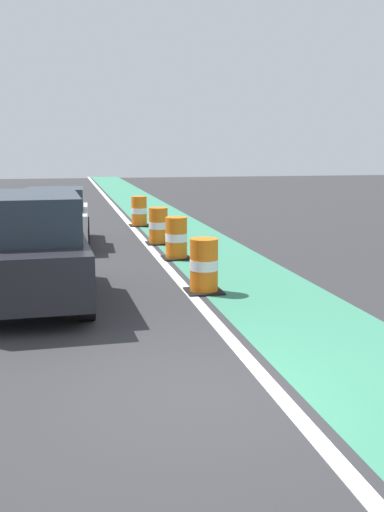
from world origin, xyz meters
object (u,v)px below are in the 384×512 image
at_px(parked_sedan_second, 56,217).
at_px(traffic_barrel_back, 158,226).
at_px(traffic_barrel_far, 139,212).
at_px(traffic_barrel_mid, 176,239).
at_px(parked_suv_nearest, 35,248).
at_px(traffic_barrel_front, 204,266).

xyz_separation_m(parked_sedan_second, traffic_barrel_back, (2.98, -0.39, -0.30)).
distance_m(parked_sedan_second, traffic_barrel_far, 4.83).
relative_size(traffic_barrel_back, traffic_barrel_far, 1.00).
bearing_deg(traffic_barrel_mid, parked_suv_nearest, -131.48).
bearing_deg(parked_sedan_second, traffic_barrel_far, 52.54).
height_order(parked_sedan_second, traffic_barrel_far, parked_sedan_second).
bearing_deg(parked_sedan_second, traffic_barrel_mid, -43.45).
bearing_deg(traffic_barrel_far, traffic_barrel_mid, -88.90).
bearing_deg(traffic_barrel_back, traffic_barrel_mid, -88.17).
height_order(parked_suv_nearest, traffic_barrel_far, parked_suv_nearest).
distance_m(parked_suv_nearest, traffic_barrel_mid, 5.13).
height_order(traffic_barrel_back, traffic_barrel_far, same).
relative_size(parked_sedan_second, traffic_barrel_mid, 3.83).
distance_m(traffic_barrel_front, traffic_barrel_back, 6.23).
height_order(traffic_barrel_mid, traffic_barrel_far, same).
xyz_separation_m(parked_suv_nearest, parked_sedan_second, (0.32, 6.73, -0.20)).
bearing_deg(traffic_barrel_back, parked_suv_nearest, -117.55).
height_order(parked_sedan_second, traffic_barrel_front, parked_sedan_second).
relative_size(traffic_barrel_front, traffic_barrel_mid, 1.00).
distance_m(traffic_barrel_back, traffic_barrel_far, 4.22).
relative_size(parked_sedan_second, traffic_barrel_far, 3.83).
height_order(parked_suv_nearest, traffic_barrel_mid, parked_suv_nearest).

